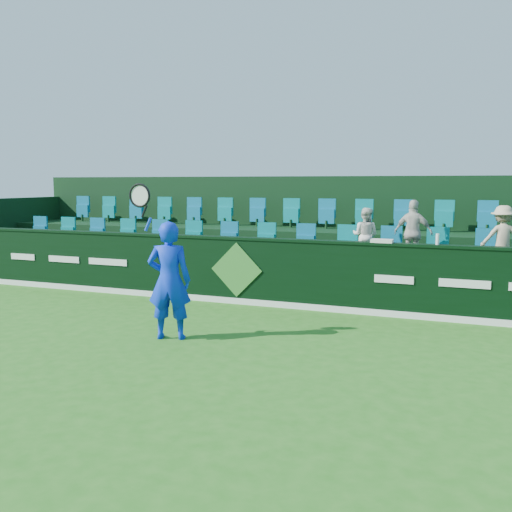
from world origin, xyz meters
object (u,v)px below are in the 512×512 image
at_px(towel, 382,241).
at_px(tennis_player, 169,280).
at_px(spectator_middle, 413,233).
at_px(drinks_bottle, 438,239).
at_px(spectator_left, 365,235).
at_px(spectator_right, 502,238).

bearing_deg(towel, tennis_player, -134.73).
relative_size(spectator_middle, drinks_bottle, 6.65).
xyz_separation_m(spectator_left, drinks_bottle, (1.49, -1.12, 0.08)).
relative_size(spectator_middle, spectator_right, 1.07).
relative_size(spectator_right, drinks_bottle, 6.20).
bearing_deg(drinks_bottle, towel, 180.00).
relative_size(tennis_player, spectator_left, 2.20).
bearing_deg(drinks_bottle, tennis_player, -143.08).
distance_m(towel, drinks_bottle, 0.97).
xyz_separation_m(spectator_left, spectator_middle, (0.95, 0.00, 0.09)).
bearing_deg(tennis_player, towel, 45.27).
bearing_deg(tennis_player, spectator_left, 59.97).
distance_m(spectator_left, spectator_right, 2.57).
relative_size(tennis_player, drinks_bottle, 12.71).
bearing_deg(spectator_middle, tennis_player, 62.35).
bearing_deg(spectator_middle, drinks_bottle, 127.29).
relative_size(spectator_left, spectator_right, 0.93).
height_order(spectator_middle, spectator_right, spectator_middle).
height_order(spectator_right, towel, spectator_right).
distance_m(spectator_right, drinks_bottle, 1.56).
relative_size(tennis_player, spectator_middle, 1.91).
distance_m(tennis_player, spectator_middle, 5.14).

